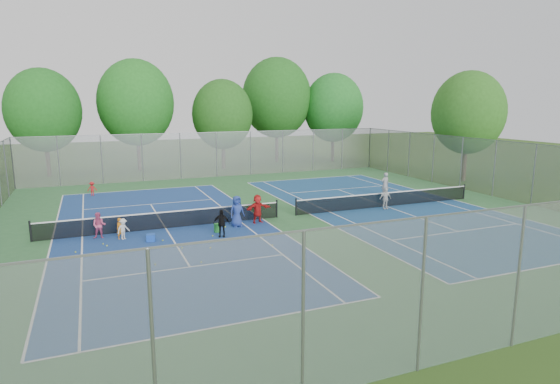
# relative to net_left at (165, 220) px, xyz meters

# --- Properties ---
(ground) EXTENTS (120.00, 120.00, 0.00)m
(ground) POSITION_rel_net_left_xyz_m (7.00, 0.00, -0.46)
(ground) COLOR #2A4A17
(ground) RESTS_ON ground
(court_pad) EXTENTS (32.00, 32.00, 0.01)m
(court_pad) POSITION_rel_net_left_xyz_m (7.00, 0.00, -0.45)
(court_pad) COLOR #326937
(court_pad) RESTS_ON ground
(court_left) EXTENTS (10.97, 23.77, 0.01)m
(court_left) POSITION_rel_net_left_xyz_m (0.00, 0.00, -0.44)
(court_left) COLOR navy
(court_left) RESTS_ON court_pad
(court_right) EXTENTS (10.97, 23.77, 0.01)m
(court_right) POSITION_rel_net_left_xyz_m (14.00, 0.00, -0.44)
(court_right) COLOR navy
(court_right) RESTS_ON court_pad
(net_left) EXTENTS (12.87, 0.10, 0.91)m
(net_left) POSITION_rel_net_left_xyz_m (0.00, 0.00, 0.00)
(net_left) COLOR black
(net_left) RESTS_ON ground
(net_right) EXTENTS (12.87, 0.10, 0.91)m
(net_right) POSITION_rel_net_left_xyz_m (14.00, 0.00, 0.00)
(net_right) COLOR black
(net_right) RESTS_ON ground
(fence_north) EXTENTS (32.00, 0.10, 4.00)m
(fence_north) POSITION_rel_net_left_xyz_m (7.00, 16.00, 1.54)
(fence_north) COLOR gray
(fence_north) RESTS_ON ground
(fence_south) EXTENTS (32.00, 0.10, 4.00)m
(fence_south) POSITION_rel_net_left_xyz_m (7.00, -16.00, 1.54)
(fence_south) COLOR gray
(fence_south) RESTS_ON ground
(fence_east) EXTENTS (0.10, 32.00, 4.00)m
(fence_east) POSITION_rel_net_left_xyz_m (23.00, 0.00, 1.54)
(fence_east) COLOR gray
(fence_east) RESTS_ON ground
(tree_nw) EXTENTS (6.40, 6.40, 9.58)m
(tree_nw) POSITION_rel_net_left_xyz_m (-7.00, 22.00, 5.44)
(tree_nw) COLOR #443326
(tree_nw) RESTS_ON ground
(tree_nl) EXTENTS (7.20, 7.20, 10.69)m
(tree_nl) POSITION_rel_net_left_xyz_m (1.00, 23.00, 6.09)
(tree_nl) COLOR #443326
(tree_nl) RESTS_ON ground
(tree_nc) EXTENTS (6.00, 6.00, 8.85)m
(tree_nc) POSITION_rel_net_left_xyz_m (9.00, 21.00, 4.94)
(tree_nc) COLOR #443326
(tree_nc) RESTS_ON ground
(tree_nr) EXTENTS (7.60, 7.60, 11.42)m
(tree_nr) POSITION_rel_net_left_xyz_m (16.00, 24.00, 6.59)
(tree_nr) COLOR #443326
(tree_nr) RESTS_ON ground
(tree_ne) EXTENTS (6.60, 6.60, 9.77)m
(tree_ne) POSITION_rel_net_left_xyz_m (22.00, 22.00, 5.51)
(tree_ne) COLOR #443326
(tree_ne) RESTS_ON ground
(tree_side_e) EXTENTS (6.00, 6.00, 9.20)m
(tree_side_e) POSITION_rel_net_left_xyz_m (26.00, 6.00, 5.29)
(tree_side_e) COLOR #443326
(tree_side_e) RESTS_ON ground
(ball_crate) EXTENTS (0.46, 0.46, 0.34)m
(ball_crate) POSITION_rel_net_left_xyz_m (-1.02, -2.05, -0.28)
(ball_crate) COLOR blue
(ball_crate) RESTS_ON ground
(ball_hopper) EXTENTS (0.25, 0.25, 0.47)m
(ball_hopper) POSITION_rel_net_left_xyz_m (2.33, -1.75, -0.22)
(ball_hopper) COLOR green
(ball_hopper) RESTS_ON ground
(student_a) EXTENTS (0.46, 0.39, 1.08)m
(student_a) POSITION_rel_net_left_xyz_m (-2.34, -1.14, 0.08)
(student_a) COLOR orange
(student_a) RESTS_ON ground
(student_b) EXTENTS (0.74, 0.63, 1.32)m
(student_b) POSITION_rel_net_left_xyz_m (-3.30, -0.60, 0.21)
(student_b) COLOR #D05180
(student_b) RESTS_ON ground
(student_c) EXTENTS (0.78, 0.69, 1.05)m
(student_c) POSITION_rel_net_left_xyz_m (-2.21, -1.21, 0.07)
(student_c) COLOR silver
(student_c) RESTS_ON ground
(student_d) EXTENTS (0.89, 0.62, 1.41)m
(student_d) POSITION_rel_net_left_xyz_m (2.36, -2.63, 0.25)
(student_d) COLOR black
(student_d) RESTS_ON ground
(student_e) EXTENTS (0.93, 0.71, 1.71)m
(student_e) POSITION_rel_net_left_xyz_m (3.66, -1.04, 0.40)
(student_e) COLOR navy
(student_e) RESTS_ON ground
(student_f) EXTENTS (1.55, 0.69, 1.61)m
(student_f) POSITION_rel_net_left_xyz_m (4.95, -0.72, 0.35)
(student_f) COLOR red
(student_f) RESTS_ON ground
(child_far_baseline) EXTENTS (0.70, 0.45, 1.03)m
(child_far_baseline) POSITION_rel_net_left_xyz_m (-3.49, 10.94, 0.06)
(child_far_baseline) COLOR #AE181A
(child_far_baseline) RESTS_ON ground
(instructor) EXTENTS (0.63, 0.42, 1.71)m
(instructor) POSITION_rel_net_left_xyz_m (15.89, 2.94, 0.40)
(instructor) COLOR gray
(instructor) RESTS_ON ground
(teen_court_b) EXTENTS (0.81, 0.39, 1.35)m
(teen_court_b) POSITION_rel_net_left_xyz_m (13.52, -0.55, 0.22)
(teen_court_b) COLOR silver
(teen_court_b) RESTS_ON ground
(tennis_ball_0) EXTENTS (0.07, 0.07, 0.07)m
(tennis_ball_0) POSITION_rel_net_left_xyz_m (-4.38, -2.65, -0.42)
(tennis_ball_0) COLOR #B4CD2F
(tennis_ball_0) RESTS_ON ground
(tennis_ball_1) EXTENTS (0.07, 0.07, 0.07)m
(tennis_ball_1) POSITION_rel_net_left_xyz_m (1.37, -4.32, -0.42)
(tennis_ball_1) COLOR yellow
(tennis_ball_1) RESTS_ON ground
(tennis_ball_2) EXTENTS (0.07, 0.07, 0.07)m
(tennis_ball_2) POSITION_rel_net_left_xyz_m (-0.50, -2.31, -0.42)
(tennis_ball_2) COLOR #B9DA32
(tennis_ball_2) RESTS_ON ground
(tennis_ball_3) EXTENTS (0.07, 0.07, 0.07)m
(tennis_ball_3) POSITION_rel_net_left_xyz_m (-3.04, -2.18, -0.42)
(tennis_ball_3) COLOR #D5EA36
(tennis_ball_3) RESTS_ON ground
(tennis_ball_4) EXTENTS (0.07, 0.07, 0.07)m
(tennis_ball_4) POSITION_rel_net_left_xyz_m (2.99, -1.03, -0.42)
(tennis_ball_4) COLOR #B5DE33
(tennis_ball_4) RESTS_ON ground
(tennis_ball_5) EXTENTS (0.07, 0.07, 0.07)m
(tennis_ball_5) POSITION_rel_net_left_xyz_m (-3.19, -1.81, -0.42)
(tennis_ball_5) COLOR #B4C42D
(tennis_ball_5) RESTS_ON ground
(tennis_ball_6) EXTENTS (0.07, 0.07, 0.07)m
(tennis_ball_6) POSITION_rel_net_left_xyz_m (0.54, -6.09, -0.42)
(tennis_ball_6) COLOR #CCF138
(tennis_ball_6) RESTS_ON ground
(tennis_ball_7) EXTENTS (0.07, 0.07, 0.07)m
(tennis_ball_7) POSITION_rel_net_left_xyz_m (4.17, -5.01, -0.42)
(tennis_ball_7) COLOR gold
(tennis_ball_7) RESTS_ON ground
(tennis_ball_8) EXTENTS (0.07, 0.07, 0.07)m
(tennis_ball_8) POSITION_rel_net_left_xyz_m (-3.04, -3.40, -0.42)
(tennis_ball_8) COLOR yellow
(tennis_ball_8) RESTS_ON ground
(tennis_ball_9) EXTENTS (0.07, 0.07, 0.07)m
(tennis_ball_9) POSITION_rel_net_left_xyz_m (0.16, -3.81, -0.42)
(tennis_ball_9) COLOR #A4C42D
(tennis_ball_9) RESTS_ON ground
(tennis_ball_10) EXTENTS (0.07, 0.07, 0.07)m
(tennis_ball_10) POSITION_rel_net_left_xyz_m (1.94, -2.45, -0.42)
(tennis_ball_10) COLOR #B9D331
(tennis_ball_10) RESTS_ON ground
(tennis_ball_11) EXTENTS (0.07, 0.07, 0.07)m
(tennis_ball_11) POSITION_rel_net_left_xyz_m (-1.29, -5.64, -0.42)
(tennis_ball_11) COLOR #C4D331
(tennis_ball_11) RESTS_ON ground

